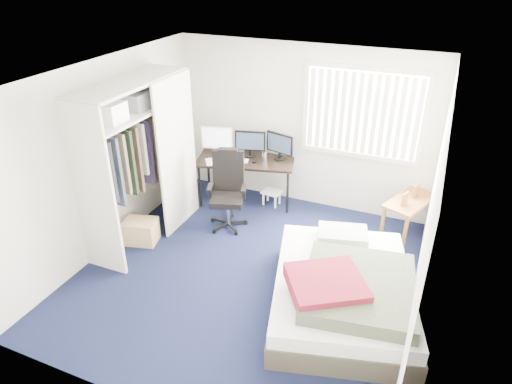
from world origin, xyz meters
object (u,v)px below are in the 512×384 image
object	(u,v)px
office_chair	(228,197)
bed	(343,290)
nightstand	(410,204)
desk	(246,157)

from	to	relation	value
office_chair	bed	size ratio (longest dim) A/B	0.49
nightstand	bed	size ratio (longest dim) A/B	0.40
bed	nightstand	bearing A→B (deg)	75.70
office_chair	bed	world-z (taller)	office_chair
office_chair	desk	bearing A→B (deg)	93.32
desk	nightstand	xyz separation A→B (m)	(2.52, -0.07, -0.26)
nightstand	desk	bearing A→B (deg)	178.34
nightstand	bed	distance (m)	1.94
nightstand	office_chair	bearing A→B (deg)	-164.31
desk	bed	distance (m)	2.86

